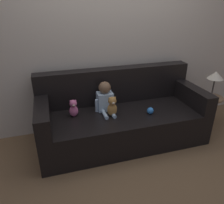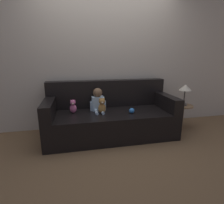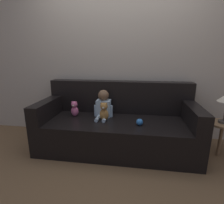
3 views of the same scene
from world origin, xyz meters
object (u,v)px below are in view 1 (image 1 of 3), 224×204
at_px(couch, 121,117).
at_px(side_table, 213,86).
at_px(toy_ball, 150,111).
at_px(teddy_bear_brown, 112,107).
at_px(person_baby, 105,98).
at_px(plush_toy_side, 74,108).

bearing_deg(couch, side_table, -2.38).
height_order(couch, toy_ball, couch).
height_order(couch, teddy_bear_brown, couch).
height_order(person_baby, plush_toy_side, person_baby).
relative_size(couch, teddy_bear_brown, 8.35).
bearing_deg(side_table, teddy_bear_brown, -177.45).
bearing_deg(toy_ball, couch, 145.74).
xyz_separation_m(couch, teddy_bear_brown, (-0.16, -0.12, 0.23)).
xyz_separation_m(plush_toy_side, toy_ball, (0.92, -0.20, -0.07)).
distance_m(teddy_bear_brown, side_table, 1.51).
distance_m(teddy_bear_brown, toy_ball, 0.48).
bearing_deg(person_baby, side_table, -3.86).
bearing_deg(teddy_bear_brown, toy_ball, -10.56).
bearing_deg(toy_ball, teddy_bear_brown, 169.44).
bearing_deg(plush_toy_side, teddy_bear_brown, -14.49).
relative_size(couch, toy_ball, 25.21).
distance_m(plush_toy_side, toy_ball, 0.94).
xyz_separation_m(person_baby, toy_ball, (0.51, -0.26, -0.12)).
bearing_deg(couch, toy_ball, -34.26).
bearing_deg(side_table, couch, 177.62).
relative_size(plush_toy_side, toy_ball, 2.64).
height_order(plush_toy_side, side_table, side_table).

